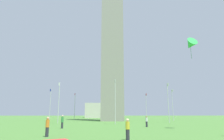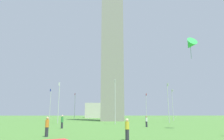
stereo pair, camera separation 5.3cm
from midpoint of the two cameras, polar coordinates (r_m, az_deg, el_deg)
ground_plane at (r=55.05m, az=-0.03°, el=-14.18°), size 260.00×260.00×0.00m
obelisk_monument at (r=60.60m, az=-0.03°, el=12.70°), size 6.03×6.03×54.84m
flagpole_n at (r=38.61m, az=0.86°, el=-8.18°), size 1.12×0.14×8.49m
flagpole_ne at (r=45.45m, az=15.52°, el=-8.34°), size 1.12×0.14×8.49m
flagpole_e at (r=58.00m, az=16.66°, el=-8.99°), size 1.12×0.14×8.49m
flagpole_se at (r=67.99m, az=9.60°, el=-9.71°), size 1.12×0.14×8.49m
flagpole_s at (r=71.46m, az=-0.51°, el=-9.98°), size 1.12×0.14×8.49m
flagpole_sw at (r=67.31m, az=-10.49°, el=-9.65°), size 1.12×0.14×8.49m
flagpole_w at (r=56.86m, az=-17.05°, el=-8.92°), size 1.12×0.14×8.49m
flagpole_nw at (r=44.43m, az=-14.80°, el=-8.30°), size 1.12×0.14×8.49m
person_orange_shirt at (r=19.22m, az=-17.84°, el=-15.00°), size 0.32×0.32×1.70m
person_white_shirt at (r=31.58m, az=9.67°, el=-14.12°), size 0.32×0.32×1.61m
person_green_shirt at (r=29.07m, az=-13.89°, el=-13.96°), size 0.32×0.32×1.77m
person_yellow_shirt at (r=16.15m, az=4.33°, el=-16.36°), size 0.32×0.32×1.60m
kite_green_delta at (r=29.90m, az=21.17°, el=6.70°), size 2.11×1.77×2.98m
distant_building at (r=97.91m, az=-4.01°, el=-11.36°), size 18.34×10.68×6.43m
picnic_blanket_near_first_person at (r=16.71m, az=-15.52°, el=-18.54°), size 2.07×2.24×0.01m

